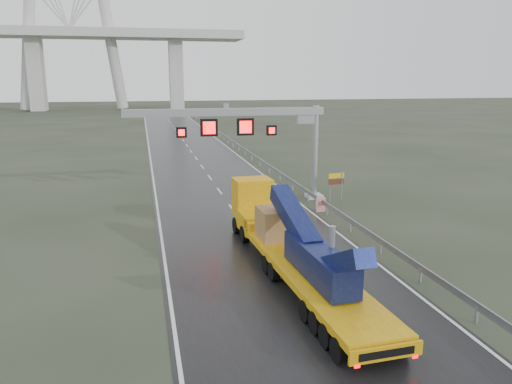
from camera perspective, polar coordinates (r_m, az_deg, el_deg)
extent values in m
plane|color=#2B3122|center=(21.30, 5.10, -12.74)|extent=(400.00, 400.00, 0.00)
cube|color=black|center=(59.27, -6.86, 3.83)|extent=(11.00, 200.00, 0.02)
cube|color=silver|center=(39.53, 6.63, -0.46)|extent=(1.20, 1.20, 0.30)
cylinder|color=#9D9FA5|center=(38.89, 6.76, 4.50)|extent=(0.48, 0.48, 7.20)
cube|color=#9D9FA5|center=(36.82, -3.41, 9.11)|extent=(14.80, 0.55, 0.55)
cube|color=#9D9FA5|center=(38.34, 5.72, 8.46)|extent=(1.40, 0.35, 0.90)
cube|color=#9D9FA5|center=(36.79, -3.42, 9.81)|extent=(0.35, 0.35, 0.35)
cube|color=black|center=(36.67, -5.40, 7.33)|extent=(1.25, 0.25, 1.25)
cube|color=#FF0C0C|center=(36.53, -5.37, 7.31)|extent=(0.90, 0.02, 0.90)
cube|color=black|center=(37.11, -1.23, 7.45)|extent=(1.25, 0.25, 1.25)
cube|color=#FF0C0C|center=(36.98, -1.18, 7.43)|extent=(0.90, 0.02, 0.90)
cube|color=black|center=(36.49, -8.52, 6.75)|extent=(0.75, 0.25, 0.75)
cube|color=#FF0C0C|center=(36.35, -8.50, 6.73)|extent=(0.54, 0.02, 0.54)
cube|color=black|center=(37.60, 1.78, 7.06)|extent=(0.75, 0.25, 0.75)
cube|color=#FF0C0C|center=(37.46, 1.84, 7.04)|extent=(0.54, 0.02, 0.54)
cube|color=silver|center=(160.87, -23.81, 12.23)|extent=(4.00, 6.00, 21.00)
cube|color=silver|center=(158.63, -9.12, 13.14)|extent=(4.00, 6.00, 21.00)
cube|color=#E0B30C|center=(22.00, 6.29, -9.25)|extent=(3.09, 12.54, 0.31)
cube|color=#E0B30C|center=(16.97, 14.65, -17.37)|extent=(2.58, 0.23, 0.49)
cube|color=black|center=(16.92, 14.76, -17.46)|extent=(1.95, 0.11, 0.27)
cube|color=#FF0505|center=(16.61, 11.49, -18.96)|extent=(0.20, 0.05, 0.11)
cube|color=#FF0505|center=(17.54, 17.73, -17.50)|extent=(0.20, 0.05, 0.11)
cube|color=#E0B30C|center=(27.74, 1.25, -3.69)|extent=(2.36, 1.18, 0.44)
cube|color=#E0B30C|center=(29.11, 0.43, -3.35)|extent=(2.44, 2.77, 1.07)
cube|color=#E0B30C|center=(30.32, -0.40, -0.60)|extent=(2.30, 1.88, 2.31)
cube|color=black|center=(31.12, -0.84, 0.25)|extent=(2.04, 0.14, 1.07)
cube|color=#111151|center=(20.93, 7.26, -7.97)|extent=(1.50, 5.38, 1.24)
cube|color=#111151|center=(23.34, 4.38, -2.95)|extent=(1.13, 4.93, 2.27)
cube|color=#111151|center=(18.77, 9.97, -7.96)|extent=(0.97, 3.55, 2.14)
cylinder|color=#9D9FA5|center=(20.87, 8.67, -5.75)|extent=(0.28, 0.28, 1.42)
cube|color=#9B7046|center=(25.78, 2.52, -3.60)|extent=(2.05, 2.05, 1.60)
cylinder|color=black|center=(18.91, 10.91, -14.91)|extent=(2.62, 1.01, 0.89)
cylinder|color=black|center=(24.11, 4.28, -8.44)|extent=(2.62, 1.01, 0.89)
cylinder|color=black|center=(30.58, -0.31, -3.67)|extent=(2.44, 1.09, 0.98)
cylinder|color=#9D9FA5|center=(38.29, 8.49, 0.53)|extent=(0.07, 0.07, 2.22)
cylinder|color=#9D9FA5|center=(38.63, 9.77, 0.59)|extent=(0.07, 0.07, 2.22)
cube|color=#E4BB0C|center=(38.28, 9.18, 1.85)|extent=(1.29, 0.22, 0.37)
cube|color=#502317|center=(38.37, 9.15, 1.17)|extent=(1.29, 0.22, 0.42)
cube|color=red|center=(35.50, 7.41, -1.43)|extent=(0.60, 0.34, 1.00)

